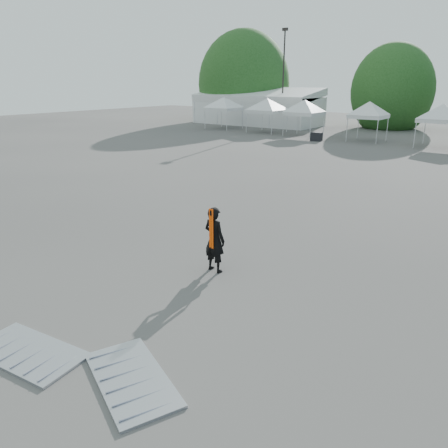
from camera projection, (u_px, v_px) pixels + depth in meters
The scene contains 14 objects.
ground at pixel (234, 253), 13.24m from camera, with size 120.00×120.00×0.00m, color #474442.
marquee at pixel (257, 107), 51.74m from camera, with size 15.00×6.25×4.23m.
light_pole_west at pixel (283, 73), 47.50m from camera, with size 0.60×0.25×10.30m.
tree_far_w at pixel (244, 84), 55.50m from camera, with size 4.80×4.80×7.30m.
tree_mid_w at pixel (392, 91), 46.89m from camera, with size 4.16×4.16×6.33m.
tent_a at pixel (224, 100), 46.74m from camera, with size 4.45×4.45×3.88m.
tent_b at pixel (267, 101), 43.22m from camera, with size 4.47×4.47×3.88m.
tent_c at pixel (305, 103), 40.28m from camera, with size 4.22×4.22×3.88m.
tent_d at pixel (370, 105), 36.82m from camera, with size 3.94×3.94×3.88m.
tent_e at pixel (444, 107), 33.22m from camera, with size 4.37×4.37×3.88m.
man at pixel (214, 239), 11.75m from camera, with size 0.69×0.48×1.82m.
barrier_left at pixel (28, 352), 8.37m from camera, with size 2.40×1.42×0.07m.
barrier_mid at pixel (132, 378), 7.62m from camera, with size 2.49×1.89×0.07m.
crate_west at pixel (316, 137), 37.77m from camera, with size 0.95×0.74×0.74m, color black.
Camera 1 is at (7.17, -10.00, 4.99)m, focal length 35.00 mm.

